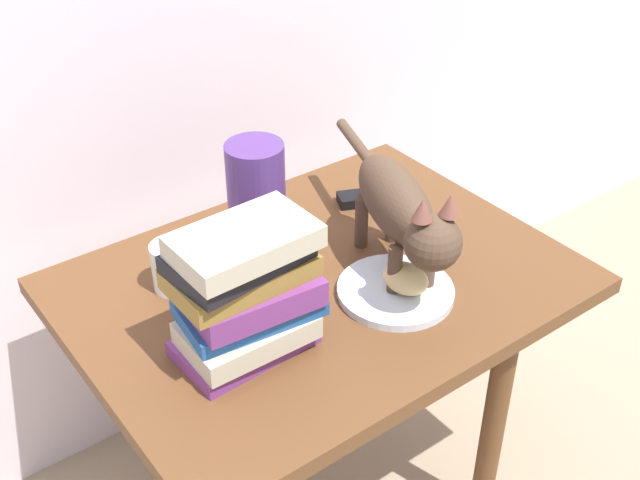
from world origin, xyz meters
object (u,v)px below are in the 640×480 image
(bread_roll, at_px, (406,278))
(candle_jar, at_px, (173,269))
(side_table, at_px, (320,312))
(cat, at_px, (402,210))
(plate, at_px, (395,291))
(green_vase, at_px, (257,209))
(tv_remote, at_px, (376,196))
(book_stack, at_px, (245,292))

(bread_roll, bearing_deg, candle_jar, 138.97)
(side_table, relative_size, cat, 1.82)
(plate, bearing_deg, green_vase, 125.02)
(green_vase, bearing_deg, tv_remote, 9.40)
(side_table, relative_size, bread_roll, 10.42)
(book_stack, bearing_deg, plate, -6.39)
(bread_roll, height_order, book_stack, book_stack)
(bread_roll, xyz_separation_m, book_stack, (-0.28, 0.04, 0.07))
(plate, bearing_deg, bread_roll, -64.30)
(bread_roll, bearing_deg, tv_remote, 58.83)
(side_table, height_order, book_stack, book_stack)
(book_stack, height_order, tv_remote, book_stack)
(book_stack, xyz_separation_m, tv_remote, (0.44, 0.22, -0.10))
(book_stack, bearing_deg, side_table, 22.35)
(candle_jar, bearing_deg, book_stack, -85.97)
(plate, relative_size, cat, 0.43)
(cat, relative_size, book_stack, 2.03)
(side_table, height_order, green_vase, green_vase)
(tv_remote, bearing_deg, side_table, -126.44)
(side_table, distance_m, bread_roll, 0.19)
(side_table, bearing_deg, candle_jar, 148.55)
(side_table, distance_m, book_stack, 0.28)
(book_stack, relative_size, green_vase, 0.94)
(side_table, relative_size, book_stack, 3.69)
(plate, height_order, candle_jar, candle_jar)
(side_table, distance_m, plate, 0.16)
(candle_jar, bearing_deg, bread_roll, -41.03)
(bread_roll, distance_m, green_vase, 0.27)
(cat, bearing_deg, green_vase, 138.13)
(side_table, bearing_deg, plate, -56.10)
(book_stack, relative_size, tv_remote, 1.51)
(cat, xyz_separation_m, green_vase, (-0.18, 0.16, -0.01))
(side_table, distance_m, candle_jar, 0.27)
(book_stack, bearing_deg, candle_jar, 94.03)
(bread_roll, bearing_deg, green_vase, 124.44)
(side_table, xyz_separation_m, book_stack, (-0.20, -0.08, 0.19))
(bread_roll, distance_m, candle_jar, 0.39)
(bread_roll, height_order, candle_jar, candle_jar)
(plate, bearing_deg, side_table, 123.90)
(cat, xyz_separation_m, book_stack, (-0.31, -0.01, -0.02))
(green_vase, relative_size, candle_jar, 2.83)
(bread_roll, xyz_separation_m, candle_jar, (-0.29, 0.25, -0.00))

